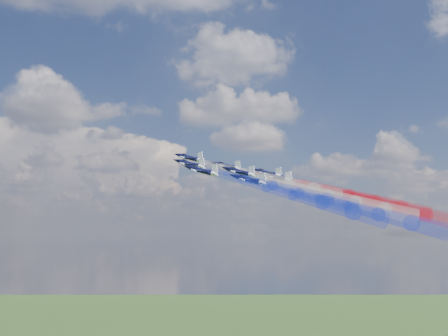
{
  "coord_description": "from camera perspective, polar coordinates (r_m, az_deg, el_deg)",
  "views": [
    {
      "loc": [
        -1.53,
        -148.42,
        116.9
      ],
      "look_at": [
        17.39,
        10.36,
        137.2
      ],
      "focal_mm": 41.58,
      "sensor_mm": 36.0,
      "label": 1
    }
  ],
  "objects": [
    {
      "name": "jet_inner_right",
      "position": [
        171.59,
        0.26,
        0.23
      ],
      "size": [
        16.95,
        16.72,
        7.8
      ],
      "primitive_type": null,
      "rotation": [
        0.28,
        -0.09,
        0.83
      ],
      "color": "black"
    },
    {
      "name": "jet_outer_left",
      "position": [
        145.92,
        -2.48,
        -0.29
      ],
      "size": [
        16.95,
        16.72,
        7.8
      ],
      "primitive_type": null,
      "rotation": [
        0.28,
        -0.09,
        0.83
      ],
      "color": "black"
    },
    {
      "name": "jet_rear_left",
      "position": [
        144.61,
        2.72,
        -1.28
      ],
      "size": [
        16.95,
        16.72,
        7.8
      ],
      "primitive_type": null,
      "rotation": [
        0.28,
        -0.09,
        0.83
      ],
      "color": "black"
    },
    {
      "name": "trail_inner_left",
      "position": [
        140.45,
        5.39,
        -1.96
      ],
      "size": [
        38.16,
        34.34,
        17.62
      ],
      "primitive_type": null,
      "rotation": [
        0.28,
        -0.09,
        0.83
      ],
      "color": "#1A30E1"
    },
    {
      "name": "trail_outer_left",
      "position": [
        130.22,
        7.61,
        -2.98
      ],
      "size": [
        38.16,
        34.34,
        17.62
      ],
      "primitive_type": null,
      "rotation": [
        0.28,
        -0.09,
        0.83
      ],
      "color": "#1A30E1"
    },
    {
      "name": "jet_outer_right",
      "position": [
        173.61,
        4.72,
        -0.54
      ],
      "size": [
        16.95,
        16.72,
        7.8
      ],
      "primitive_type": null,
      "rotation": [
        0.28,
        -0.09,
        0.83
      ],
      "color": "black"
    },
    {
      "name": "trail_rear_right",
      "position": [
        148.39,
        15.45,
        -3.4
      ],
      "size": [
        38.16,
        34.34,
        17.62
      ],
      "primitive_type": null,
      "rotation": [
        0.28,
        -0.09,
        0.83
      ],
      "color": "red"
    },
    {
      "name": "jet_rear_right",
      "position": [
        160.48,
        5.69,
        -0.98
      ],
      "size": [
        16.95,
        16.72,
        7.8
      ],
      "primitive_type": null,
      "rotation": [
        0.28,
        -0.09,
        0.83
      ],
      "color": "black"
    },
    {
      "name": "trail_inner_right",
      "position": [
        156.68,
        8.93,
        -1.96
      ],
      "size": [
        38.16,
        34.34,
        17.62
      ],
      "primitive_type": null,
      "rotation": [
        0.28,
        -0.09,
        0.83
      ],
      "color": "red"
    },
    {
      "name": "jet_center_third",
      "position": [
        156.9,
        1.67,
        -0.41
      ],
      "size": [
        16.95,
        16.72,
        7.8
      ],
      "primitive_type": null,
      "rotation": [
        0.28,
        -0.09,
        0.83
      ],
      "color": "black"
    },
    {
      "name": "jet_inner_left",
      "position": [
        156.98,
        -3.78,
        0.45
      ],
      "size": [
        16.95,
        16.72,
        7.8
      ],
      "primitive_type": null,
      "rotation": [
        0.28,
        -0.09,
        0.83
      ],
      "color": "black"
    },
    {
      "name": "trail_outer_right",
      "position": [
        160.82,
        13.61,
        -2.74
      ],
      "size": [
        38.16,
        34.34,
        17.62
      ],
      "primitive_type": null,
      "rotation": [
        0.28,
        -0.09,
        0.83
      ],
      "color": "red"
    },
    {
      "name": "trail_center_third",
      "position": [
        142.91,
        11.36,
        -2.87
      ],
      "size": [
        38.16,
        34.34,
        17.62
      ],
      "primitive_type": null,
      "rotation": [
        0.28,
        -0.09,
        0.83
      ],
      "color": "white"
    },
    {
      "name": "jet_lead",
      "position": [
        170.14,
        -3.83,
        1.14
      ],
      "size": [
        16.95,
        16.72,
        7.8
      ],
      "primitive_type": null,
      "rotation": [
        0.28,
        -0.09,
        0.83
      ],
      "color": "black"
    },
    {
      "name": "trail_rear_left",
      "position": [
        131.42,
        13.4,
        -4.05
      ],
      "size": [
        38.16,
        34.34,
        17.62
      ],
      "primitive_type": null,
      "rotation": [
        0.28,
        -0.09,
        0.83
      ],
      "color": "#1A30E1"
    },
    {
      "name": "trail_lead",
      "position": [
        153.34,
        4.55,
        -1.0
      ],
      "size": [
        38.16,
        34.34,
        17.62
      ],
      "primitive_type": null,
      "rotation": [
        0.28,
        -0.09,
        0.83
      ],
      "color": "white"
    }
  ]
}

